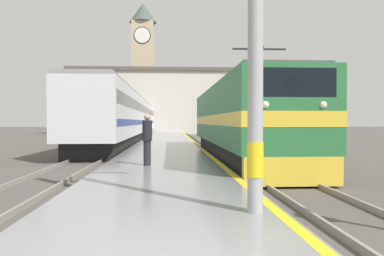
{
  "coord_description": "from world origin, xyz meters",
  "views": [
    {
      "loc": [
        0.17,
        -3.53,
        1.86
      ],
      "look_at": [
        1.87,
        23.99,
        1.38
      ],
      "focal_mm": 35.0,
      "sensor_mm": 36.0,
      "label": 1
    }
  ],
  "objects": [
    {
      "name": "passenger_train",
      "position": [
        -3.58,
        34.48,
        2.21
      ],
      "size": [
        2.92,
        43.47,
        4.11
      ],
      "color": "black",
      "rests_on": "ground"
    },
    {
      "name": "ground_plane",
      "position": [
        0.0,
        30.0,
        0.0
      ],
      "size": [
        200.0,
        200.0,
        0.0
      ],
      "primitive_type": "plane",
      "color": "#514C47"
    },
    {
      "name": "platform",
      "position": [
        0.0,
        25.0,
        0.15
      ],
      "size": [
        4.36,
        140.0,
        0.31
      ],
      "color": "gray",
      "rests_on": "ground"
    },
    {
      "name": "rail_track_far",
      "position": [
        -3.58,
        25.0,
        0.03
      ],
      "size": [
        2.83,
        140.0,
        0.16
      ],
      "color": "#514C47",
      "rests_on": "ground"
    },
    {
      "name": "rail_track_near",
      "position": [
        3.56,
        25.0,
        0.03
      ],
      "size": [
        2.83,
        140.0,
        0.16
      ],
      "color": "#514C47",
      "rests_on": "ground"
    },
    {
      "name": "station_building",
      "position": [
        -0.88,
        54.88,
        4.87
      ],
      "size": [
        27.38,
        9.82,
        9.69
      ],
      "color": "beige",
      "rests_on": "ground"
    },
    {
      "name": "person_on_platform",
      "position": [
        -0.6,
        9.72,
        1.28
      ],
      "size": [
        0.34,
        0.34,
        1.83
      ],
      "color": "#23232D",
      "rests_on": "platform"
    },
    {
      "name": "clock_tower",
      "position": [
        -4.63,
        66.37,
        12.68
      ],
      "size": [
        4.96,
        4.96,
        23.75
      ],
      "color": "tan",
      "rests_on": "ground"
    },
    {
      "name": "locomotive_train",
      "position": [
        3.56,
        14.37,
        1.87
      ],
      "size": [
        2.92,
        16.15,
        4.62
      ],
      "color": "black",
      "rests_on": "ground"
    }
  ]
}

